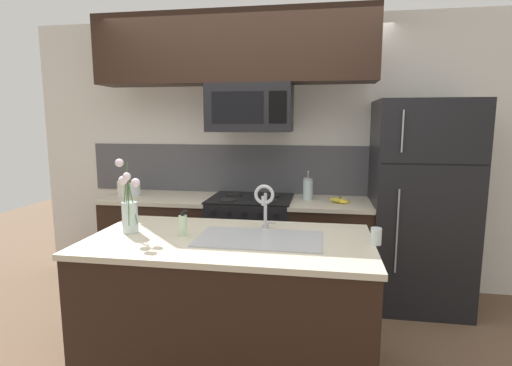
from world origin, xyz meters
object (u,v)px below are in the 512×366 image
object	(u,v)px
banana_bunch	(340,201)
french_press	(308,189)
storage_jar_tall	(122,187)
sink_faucet	(265,201)
dish_soap_bottle	(183,225)
spare_glass	(376,236)
stove_range	(251,246)
microwave	(250,108)
refrigerator	(419,205)
flower_vase	(129,211)
storage_jar_medium	(135,188)

from	to	relation	value
banana_bunch	french_press	size ratio (longest dim) A/B	0.71
storage_jar_tall	sink_faucet	distance (m)	1.87
sink_faucet	dish_soap_bottle	size ratio (longest dim) A/B	1.85
banana_bunch	spare_glass	size ratio (longest dim) A/B	1.91
stove_range	dish_soap_bottle	xyz separation A→B (m)	(-0.21, -1.25, 0.52)
french_press	storage_jar_tall	bearing A→B (deg)	-178.18
french_press	sink_faucet	world-z (taller)	sink_faucet
stove_range	banana_bunch	world-z (taller)	banana_bunch
storage_jar_tall	sink_faucet	xyz separation A→B (m)	(1.55, -1.03, 0.12)
stove_range	microwave	bearing A→B (deg)	-89.84
refrigerator	french_press	xyz separation A→B (m)	(-0.97, 0.04, 0.11)
french_press	sink_faucet	bearing A→B (deg)	-102.58
refrigerator	storage_jar_tall	size ratio (longest dim) A/B	11.31
flower_vase	refrigerator	bearing A→B (deg)	31.53
french_press	dish_soap_bottle	size ratio (longest dim) A/B	1.62
sink_faucet	dish_soap_bottle	world-z (taller)	sink_faucet
microwave	banana_bunch	distance (m)	1.14
storage_jar_tall	spare_glass	distance (m)	2.56
refrigerator	sink_faucet	world-z (taller)	refrigerator
stove_range	dish_soap_bottle	size ratio (longest dim) A/B	5.64
storage_jar_medium	dish_soap_bottle	size ratio (longest dim) A/B	0.88
french_press	spare_glass	bearing A→B (deg)	-71.17
storage_jar_medium	banana_bunch	world-z (taller)	storage_jar_medium
storage_jar_tall	french_press	size ratio (longest dim) A/B	0.60
stove_range	dish_soap_bottle	world-z (taller)	dish_soap_bottle
storage_jar_tall	flower_vase	world-z (taller)	flower_vase
banana_bunch	dish_soap_bottle	world-z (taller)	dish_soap_bottle
refrigerator	storage_jar_medium	world-z (taller)	refrigerator
french_press	microwave	bearing A→B (deg)	-171.15
stove_range	refrigerator	size ratio (longest dim) A/B	0.52
microwave	dish_soap_bottle	size ratio (longest dim) A/B	4.51
stove_range	storage_jar_medium	bearing A→B (deg)	-179.89
spare_glass	microwave	bearing A→B (deg)	128.33
dish_soap_bottle	flower_vase	bearing A→B (deg)	178.51
banana_bunch	spare_glass	xyz separation A→B (m)	(0.16, -1.18, 0.03)
storage_jar_medium	french_press	world-z (taller)	french_press
banana_bunch	sink_faucet	world-z (taller)	sink_faucet
microwave	flower_vase	bearing A→B (deg)	-114.93
banana_bunch	dish_soap_bottle	distance (m)	1.56
storage_jar_tall	storage_jar_medium	size ratio (longest dim) A/B	1.09
stove_range	storage_jar_medium	xyz separation A→B (m)	(-1.14, -0.00, 0.52)
stove_range	banana_bunch	xyz separation A→B (m)	(0.81, -0.06, 0.47)
banana_bunch	stove_range	bearing A→B (deg)	175.63
stove_range	flower_vase	xyz separation A→B (m)	(-0.57, -1.24, 0.59)
refrigerator	french_press	distance (m)	0.98
sink_faucet	flower_vase	xyz separation A→B (m)	(-0.84, -0.21, -0.05)
microwave	refrigerator	xyz separation A→B (m)	(1.49, 0.04, -0.84)
banana_bunch	refrigerator	bearing A→B (deg)	6.79
storage_jar_medium	flower_vase	distance (m)	1.37
refrigerator	storage_jar_tall	distance (m)	2.77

